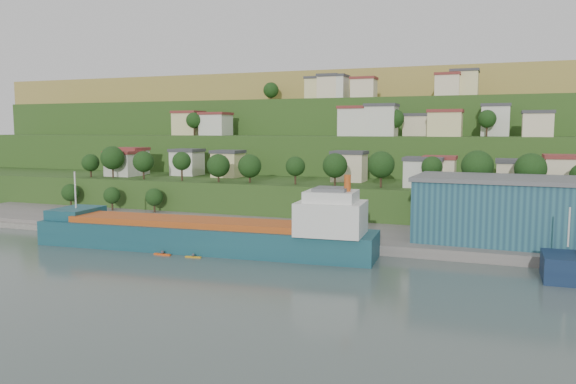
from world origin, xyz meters
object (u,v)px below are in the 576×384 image
at_px(caravan, 78,213).
at_px(kayak_orange, 162,254).
at_px(cargo_ship_near, 211,237).
at_px(warehouse, 496,209).

xyz_separation_m(caravan, kayak_orange, (40.15, -23.20, -2.53)).
height_order(cargo_ship_near, kayak_orange, cargo_ship_near).
distance_m(caravan, kayak_orange, 46.44).
height_order(caravan, kayak_orange, caravan).
height_order(cargo_ship_near, warehouse, cargo_ship_near).
distance_m(cargo_ship_near, caravan, 50.03).
bearing_deg(warehouse, cargo_ship_near, -156.62).
distance_m(warehouse, caravan, 100.05).
bearing_deg(cargo_ship_near, caravan, 157.10).
bearing_deg(warehouse, caravan, -175.46).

